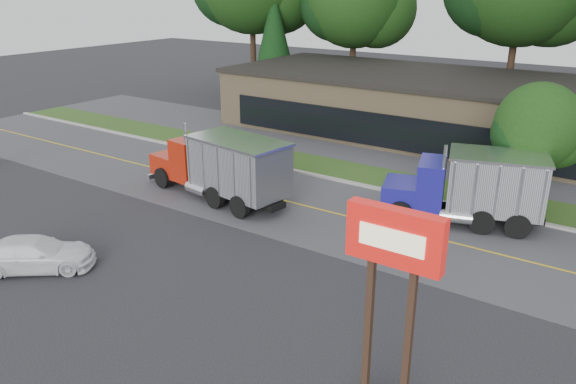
% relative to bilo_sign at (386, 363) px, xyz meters
% --- Properties ---
extents(ground, '(140.00, 140.00, 0.00)m').
position_rel_bilo_sign_xyz_m(ground, '(-10.50, 2.50, -2.02)').
color(ground, '#333338').
rests_on(ground, ground).
extents(road, '(60.00, 8.00, 0.02)m').
position_rel_bilo_sign_xyz_m(road, '(-10.50, 11.50, -2.02)').
color(road, '#5C5C62').
rests_on(road, ground).
extents(center_line, '(60.00, 0.12, 0.01)m').
position_rel_bilo_sign_xyz_m(center_line, '(-10.50, 11.50, -2.02)').
color(center_line, gold).
rests_on(center_line, ground).
extents(curb, '(60.00, 0.30, 0.12)m').
position_rel_bilo_sign_xyz_m(curb, '(-10.50, 15.70, -2.02)').
color(curb, '#9E9E99').
rests_on(curb, ground).
extents(grass_verge, '(60.00, 3.40, 0.03)m').
position_rel_bilo_sign_xyz_m(grass_verge, '(-10.50, 17.50, -2.02)').
color(grass_verge, '#304F1B').
rests_on(grass_verge, ground).
extents(far_parking, '(60.00, 7.00, 0.02)m').
position_rel_bilo_sign_xyz_m(far_parking, '(-10.50, 22.50, -2.02)').
color(far_parking, '#5C5C62').
rests_on(far_parking, ground).
extents(strip_mall, '(32.00, 12.00, 4.00)m').
position_rel_bilo_sign_xyz_m(strip_mall, '(-8.50, 28.50, -0.02)').
color(strip_mall, '#957F5B').
rests_on(strip_mall, ground).
extents(bilo_sign, '(2.20, 1.90, 5.95)m').
position_rel_bilo_sign_xyz_m(bilo_sign, '(0.00, 0.00, 0.00)').
color(bilo_sign, '#6B6054').
rests_on(bilo_sign, ground).
extents(tree_far_b, '(9.81, 9.23, 13.99)m').
position_rel_bilo_sign_xyz_m(tree_far_b, '(-20.35, 36.62, 6.90)').
color(tree_far_b, '#382619').
rests_on(tree_far_b, ground).
extents(evergreen_left, '(4.46, 4.46, 10.14)m').
position_rel_bilo_sign_xyz_m(evergreen_left, '(-26.50, 32.50, 3.55)').
color(evergreen_left, '#382619').
rests_on(evergreen_left, ground).
extents(tree_verge, '(4.33, 4.07, 6.17)m').
position_rel_bilo_sign_xyz_m(tree_verge, '(-0.43, 17.55, 1.90)').
color(tree_verge, '#382619').
rests_on(tree_verge, ground).
extents(dump_truck_red, '(8.87, 3.79, 3.36)m').
position_rel_bilo_sign_xyz_m(dump_truck_red, '(-13.60, 10.02, -0.22)').
color(dump_truck_red, black).
rests_on(dump_truck_red, ground).
extents(dump_truck_blue, '(7.44, 4.45, 3.36)m').
position_rel_bilo_sign_xyz_m(dump_truck_blue, '(-2.28, 14.06, -0.22)').
color(dump_truck_blue, black).
rests_on(dump_truck_blue, ground).
extents(rally_car, '(4.56, 4.23, 1.29)m').
position_rel_bilo_sign_xyz_m(rally_car, '(-14.70, 0.15, -1.38)').
color(rally_car, white).
rests_on(rally_car, ground).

